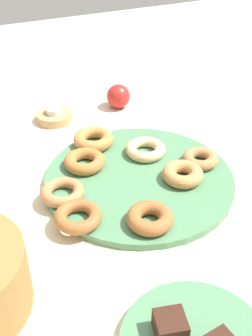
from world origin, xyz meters
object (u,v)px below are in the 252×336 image
at_px(donut_1, 78,217).
at_px(donut_7, 94,139).
at_px(donut_3, 62,192).
at_px(donut_4, 150,218).
at_px(donut_0, 183,174).
at_px(donut_2, 200,159).
at_px(donut_plate, 139,179).
at_px(donut_6, 146,149).
at_px(tealight, 54,110).
at_px(apple, 118,96).
at_px(candle_holder, 55,117).
at_px(brownie_far, 170,326).
at_px(donut_5, 85,161).

relative_size(donut_1, donut_7, 0.94).
height_order(donut_3, donut_4, donut_4).
distance_m(donut_0, donut_4, 0.15).
height_order(donut_2, donut_3, donut_2).
relative_size(donut_plate, donut_2, 5.16).
distance_m(donut_6, tealight, 0.29).
height_order(tealight, apple, apple).
relative_size(donut_7, candle_holder, 1.01).
relative_size(brownie_far, candle_holder, 0.46).
bearing_deg(donut_7, candle_holder, 14.33).
bearing_deg(donut_5, apple, -36.38).
xyz_separation_m(donut_5, donut_7, (0.08, -0.05, 0.00)).
relative_size(donut_6, brownie_far, 2.09).
bearing_deg(donut_5, donut_0, -126.82).
xyz_separation_m(donut_5, candle_holder, (0.25, -0.00, -0.02)).
distance_m(donut_4, apple, 0.49).
distance_m(donut_plate, donut_1, 0.18).
xyz_separation_m(donut_6, candle_holder, (0.26, 0.14, -0.02)).
xyz_separation_m(tealight, apple, (0.00, -0.18, 0.00)).
xyz_separation_m(donut_4, donut_5, (0.22, 0.05, -0.00)).
bearing_deg(tealight, donut_0, -156.25).
xyz_separation_m(donut_6, tealight, (0.26, 0.14, 0.00)).
xyz_separation_m(donut_0, donut_6, (0.12, 0.03, -0.00)).
height_order(donut_2, donut_7, donut_7).
bearing_deg(donut_2, donut_plate, 85.82).
height_order(donut_4, candle_holder, donut_4).
bearing_deg(candle_holder, donut_1, 169.92).
relative_size(tealight, apple, 0.64).
relative_size(donut_2, donut_3, 0.90).
bearing_deg(donut_3, brownie_far, -172.26).
bearing_deg(donut_7, donut_3, 141.66).
bearing_deg(candle_holder, donut_5, 179.16).
height_order(donut_2, brownie_far, brownie_far).
xyz_separation_m(donut_plate, donut_7, (0.16, 0.04, 0.02)).
bearing_deg(donut_7, donut_2, -131.81).
distance_m(donut_2, tealight, 0.41).
xyz_separation_m(donut_0, donut_2, (0.04, -0.06, -0.00)).
xyz_separation_m(brownie_far, tealight, (0.68, -0.03, -0.00)).
bearing_deg(donut_6, brownie_far, 158.33).
distance_m(donut_0, donut_3, 0.25).
relative_size(donut_0, tealight, 2.03).
bearing_deg(donut_7, donut_4, 179.98).
bearing_deg(donut_5, donut_7, -32.57).
relative_size(donut_plate, donut_0, 4.69).
xyz_separation_m(donut_7, candle_holder, (0.17, 0.04, -0.02)).
bearing_deg(donut_1, donut_7, -26.41).
xyz_separation_m(donut_2, apple, (0.34, 0.05, 0.01)).
xyz_separation_m(donut_4, donut_6, (0.21, -0.09, -0.00)).
bearing_deg(donut_6, donut_1, 125.81).
distance_m(donut_plate, donut_3, 0.17).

